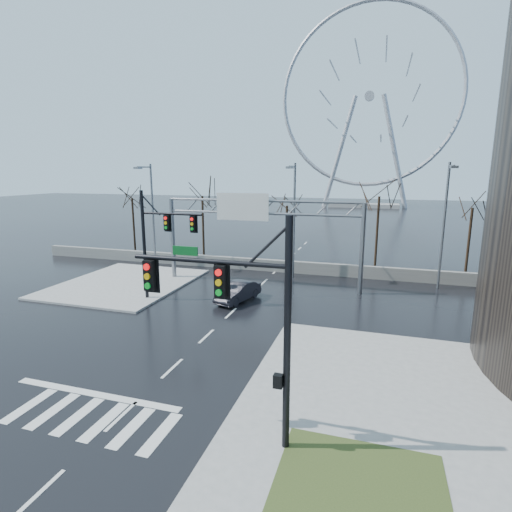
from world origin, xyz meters
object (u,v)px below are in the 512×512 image
at_px(sign_gantry, 256,223).
at_px(car, 238,292).
at_px(signal_mast_far, 157,236).
at_px(signal_mast_near, 246,310).
at_px(ferris_wheel, 369,104).

bearing_deg(sign_gantry, car, -90.62).
relative_size(sign_gantry, car, 3.92).
height_order(sign_gantry, car, sign_gantry).
xyz_separation_m(signal_mast_far, car, (5.45, 1.64, -4.14)).
xyz_separation_m(signal_mast_near, car, (-5.56, 14.64, -4.18)).
distance_m(signal_mast_near, ferris_wheel, 101.29).
distance_m(sign_gantry, car, 6.26).
relative_size(ferris_wheel, car, 12.18).
bearing_deg(ferris_wheel, sign_gantry, -93.84).
bearing_deg(signal_mast_far, sign_gantry, 47.53).
bearing_deg(sign_gantry, signal_mast_near, -73.81).
bearing_deg(car, ferris_wheel, 101.86).
bearing_deg(sign_gantry, ferris_wheel, 86.16).
distance_m(signal_mast_near, car, 16.21).
xyz_separation_m(signal_mast_near, ferris_wheel, (-0.14, 99.04, 21.26)).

